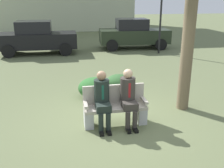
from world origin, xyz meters
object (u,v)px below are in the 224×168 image
Objects in this scene: seated_man_left at (102,97)px; parked_car_near at (37,38)px; park_bench at (115,107)px; seated_man_right at (129,95)px; street_lamp at (161,5)px; shrub_near_bench at (119,83)px; shrub_mid_lawn at (94,88)px; parked_car_far at (134,34)px.

parked_car_near is (-2.06, 8.63, 0.12)m from seated_man_left.
seated_man_right is at bearing -22.49° from park_bench.
seated_man_left is 0.32× the size of street_lamp.
parked_car_near is (-2.92, 6.38, 0.57)m from shrub_near_bench.
shrub_mid_lawn is 7.39m from street_lamp.
parked_car_far is (2.91, 9.10, 0.44)m from park_bench.
seated_man_right is at bearing -72.94° from parked_car_near.
park_bench is at bearing 21.55° from seated_man_left.
street_lamp is at bearing -9.25° from parked_car_near.
shrub_mid_lawn is at bearing -72.73° from parked_car_near.
shrub_mid_lawn is 0.24× the size of parked_car_near.
park_bench is 8.68m from street_lamp.
street_lamp is at bearing 54.33° from shrub_mid_lawn.
seated_man_right is 9.59m from parked_car_far.
park_bench is 1.77m from shrub_mid_lawn.
shrub_mid_lawn is at bearing -113.33° from parked_car_far.
seated_man_right is 1.99m from shrub_mid_lawn.
parked_car_far is (5.27, 0.59, 0.00)m from parked_car_near.
seated_man_right reaches higher than shrub_near_bench.
shrub_near_bench is at bearing 69.08° from seated_man_left.
shrub_mid_lawn is at bearing 88.53° from seated_man_left.
park_bench reaches higher than shrub_mid_lawn.
seated_man_left is 8.88m from parked_car_near.
seated_man_left is 1.50× the size of shrub_near_bench.
shrub_near_bench is 0.90m from shrub_mid_lawn.
seated_man_right reaches higher than seated_man_left.
shrub_near_bench is at bearing -108.70° from parked_car_far.
shrub_near_bench is 6.67m from street_lamp.
parked_car_near is (-2.36, 8.51, 0.44)m from park_bench.
street_lamp is at bearing 58.30° from shrub_near_bench.
shrub_mid_lawn is 0.24× the size of street_lamp.
seated_man_right is 0.32× the size of street_lamp.
parked_car_far reaches higher than seated_man_left.
seated_man_right is 0.33× the size of parked_car_far.
seated_man_right is at bearing -96.78° from shrub_near_bench.
street_lamp is at bearing 62.71° from park_bench.
seated_man_left reaches higher than shrub_mid_lawn.
park_bench is at bearing -117.29° from street_lamp.
parked_car_far is at bearing 66.67° from shrub_mid_lawn.
seated_man_right is at bearing -73.72° from shrub_mid_lawn.
shrub_mid_lawn is 7.10m from parked_car_near.
parked_car_near reaches higher than seated_man_left.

